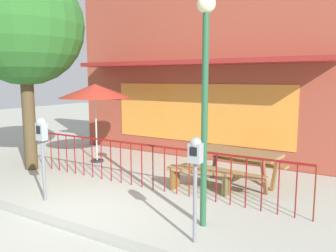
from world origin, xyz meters
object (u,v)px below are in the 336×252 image
(patio_umbrella, at_px, (95,91))
(patio_bench, at_px, (200,175))
(picnic_table_left, at_px, (238,158))
(street_lamp, at_px, (205,77))
(parking_meter_near, at_px, (42,138))
(parking_meter_far, at_px, (195,162))
(street_tree, at_px, (24,26))

(patio_umbrella, xyz_separation_m, patio_bench, (3.62, -0.81, -1.65))
(picnic_table_left, distance_m, street_lamp, 2.86)
(picnic_table_left, height_order, patio_bench, picnic_table_left)
(patio_bench, bearing_deg, parking_meter_near, -139.29)
(patio_umbrella, relative_size, patio_bench, 1.54)
(patio_umbrella, height_order, parking_meter_near, patio_umbrella)
(picnic_table_left, bearing_deg, parking_meter_far, -83.09)
(patio_bench, height_order, parking_meter_far, parking_meter_far)
(patio_bench, xyz_separation_m, street_tree, (-4.56, -0.66, 3.29))
(picnic_table_left, height_order, patio_umbrella, patio_umbrella)
(parking_meter_near, bearing_deg, picnic_table_left, 44.17)
(patio_umbrella, bearing_deg, picnic_table_left, -0.33)
(parking_meter_near, relative_size, street_lamp, 0.45)
(patio_umbrella, bearing_deg, parking_meter_far, -32.33)
(parking_meter_near, distance_m, parking_meter_far, 3.24)
(picnic_table_left, distance_m, parking_meter_far, 2.91)
(street_lamp, bearing_deg, picnic_table_left, 95.32)
(parking_meter_far, bearing_deg, patio_bench, 113.39)
(picnic_table_left, xyz_separation_m, street_tree, (-5.10, -1.44, 3.03))
(picnic_table_left, xyz_separation_m, street_lamp, (0.21, -2.25, 1.76))
(patio_bench, height_order, parking_meter_near, parking_meter_near)
(street_tree, height_order, street_lamp, street_tree)
(parking_meter_near, bearing_deg, patio_umbrella, 114.09)
(parking_meter_far, distance_m, street_lamp, 1.31)
(patio_bench, distance_m, parking_meter_far, 2.38)
(picnic_table_left, distance_m, patio_bench, 0.99)
(parking_meter_near, xyz_separation_m, parking_meter_far, (3.24, -0.02, -0.05))
(picnic_table_left, distance_m, parking_meter_near, 4.09)
(patio_umbrella, height_order, parking_meter_far, patio_umbrella)
(street_tree, bearing_deg, parking_meter_near, -31.88)
(parking_meter_near, relative_size, parking_meter_far, 1.04)
(picnic_table_left, height_order, parking_meter_far, parking_meter_far)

